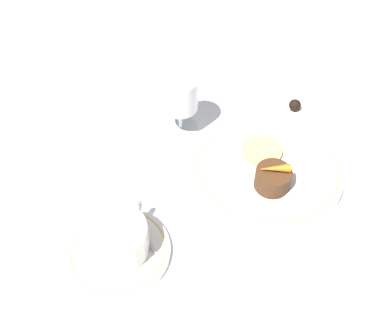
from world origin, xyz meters
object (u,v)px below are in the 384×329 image
dessert_cake (273,179)px  coffee_cup (117,238)px  fork (280,97)px  dinner_plate (267,168)px  wine_glass (180,97)px

dessert_cake → coffee_cup: bearing=141.1°
coffee_cup → fork: coffee_cup is taller
dinner_plate → dessert_cake: bearing=-153.7°
dinner_plate → fork: 0.21m
coffee_cup → wine_glass: 0.29m
wine_glass → fork: (0.17, -0.15, -0.08)m
dinner_plate → wine_glass: size_ratio=2.25×
wine_glass → dessert_cake: size_ratio=1.96×
wine_glass → dessert_cake: 0.23m
coffee_cup → fork: size_ratio=0.65×
coffee_cup → fork: bearing=-13.9°
fork → dinner_plate: bearing=-168.4°
coffee_cup → dinner_plate: bearing=-31.1°
fork → dessert_cake: 0.25m
fork → dessert_cake: dessert_cake is taller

